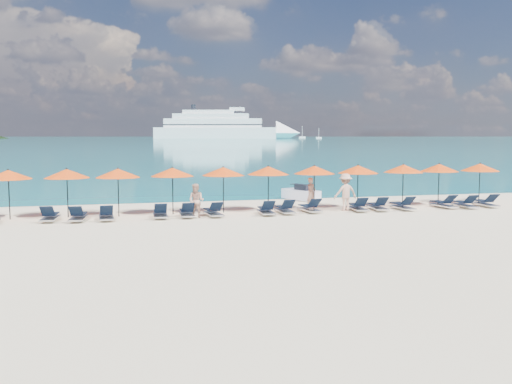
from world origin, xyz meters
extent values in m
plane|color=beige|center=(0.00, 0.00, 0.00)|extent=(1400.00, 1400.00, 0.00)
cube|color=#1FA9B2|center=(0.00, 660.00, 0.01)|extent=(1600.00, 1300.00, 0.01)
cube|color=white|center=(84.89, 504.34, 5.12)|extent=(113.79, 51.27, 10.23)
cone|color=white|center=(149.72, 485.37, 5.12)|extent=(27.93, 27.93, 22.51)
cube|color=white|center=(82.93, 504.92, 14.33)|extent=(91.32, 42.00, 8.19)
cube|color=white|center=(80.96, 505.49, 20.47)|extent=(71.30, 34.34, 5.12)
cube|color=white|center=(79.00, 506.07, 24.56)|extent=(48.83, 25.07, 3.58)
cube|color=black|center=(82.93, 504.92, 12.79)|extent=(92.46, 42.51, 0.92)
cube|color=black|center=(82.93, 504.92, 16.37)|extent=(90.18, 41.48, 0.92)
cylinder|color=black|center=(65.45, 510.03, 28.65)|extent=(4.50, 4.50, 5.63)
cube|color=white|center=(181.03, 488.64, 0.71)|extent=(5.33, 1.78, 1.42)
cylinder|color=white|center=(181.03, 488.64, 5.33)|extent=(0.32, 0.32, 8.89)
cube|color=white|center=(179.49, 533.57, 0.87)|extent=(6.53, 2.18, 1.74)
cylinder|color=white|center=(179.49, 533.57, 6.53)|extent=(0.39, 0.39, 10.88)
cube|color=white|center=(4.28, 9.42, 0.31)|extent=(1.80, 2.69, 0.58)
cube|color=black|center=(4.35, 9.22, 0.73)|extent=(0.87, 1.17, 0.37)
cylinder|color=black|center=(4.05, 10.00, 0.89)|extent=(0.56, 0.27, 0.06)
imported|color=tan|center=(3.49, 5.38, 0.81)|extent=(0.71, 0.65, 1.62)
imported|color=tan|center=(-2.62, 3.73, 0.79)|extent=(0.88, 0.80, 1.57)
imported|color=tan|center=(4.95, 4.43, 0.93)|extent=(1.24, 0.64, 1.86)
cylinder|color=black|center=(-10.82, 5.28, 1.10)|extent=(0.05, 0.05, 2.20)
cone|color=#EC480E|center=(-10.82, 5.28, 2.02)|extent=(2.10, 2.10, 0.42)
sphere|color=black|center=(-10.82, 5.28, 2.24)|extent=(0.08, 0.08, 0.08)
cylinder|color=black|center=(-8.34, 5.35, 1.10)|extent=(0.05, 0.05, 2.20)
cone|color=#EC480E|center=(-8.34, 5.35, 2.02)|extent=(2.10, 2.10, 0.42)
sphere|color=black|center=(-8.34, 5.35, 2.24)|extent=(0.08, 0.08, 0.08)
cylinder|color=black|center=(-6.07, 5.11, 1.10)|extent=(0.05, 0.05, 2.20)
cone|color=#EC480E|center=(-6.07, 5.11, 2.02)|extent=(2.10, 2.10, 0.42)
sphere|color=black|center=(-6.07, 5.11, 2.24)|extent=(0.08, 0.08, 0.08)
cylinder|color=black|center=(-3.54, 5.29, 1.10)|extent=(0.05, 0.05, 2.20)
cone|color=#EC480E|center=(-3.54, 5.29, 2.02)|extent=(2.10, 2.10, 0.42)
sphere|color=black|center=(-3.54, 5.29, 2.24)|extent=(0.08, 0.08, 0.08)
cylinder|color=black|center=(-1.09, 5.22, 1.10)|extent=(0.05, 0.05, 2.20)
cone|color=#EC480E|center=(-1.09, 5.22, 2.02)|extent=(2.10, 2.10, 0.42)
sphere|color=black|center=(-1.09, 5.22, 2.24)|extent=(0.08, 0.08, 0.08)
cylinder|color=black|center=(1.20, 5.30, 1.10)|extent=(0.05, 0.05, 2.20)
cone|color=#EC480E|center=(1.20, 5.30, 2.02)|extent=(2.10, 2.10, 0.42)
sphere|color=black|center=(1.20, 5.30, 2.24)|extent=(0.08, 0.08, 0.08)
cylinder|color=black|center=(3.59, 5.24, 1.10)|extent=(0.05, 0.05, 2.20)
cone|color=#EC480E|center=(3.59, 5.24, 2.02)|extent=(2.10, 2.10, 0.42)
sphere|color=black|center=(3.59, 5.24, 2.24)|extent=(0.08, 0.08, 0.08)
cylinder|color=black|center=(5.92, 5.13, 1.10)|extent=(0.05, 0.05, 2.20)
cone|color=#EC480E|center=(5.92, 5.13, 2.02)|extent=(2.10, 2.10, 0.42)
sphere|color=black|center=(5.92, 5.13, 2.24)|extent=(0.08, 0.08, 0.08)
cylinder|color=black|center=(8.53, 5.23, 1.10)|extent=(0.05, 0.05, 2.20)
cone|color=#EC480E|center=(8.53, 5.23, 2.02)|extent=(2.10, 2.10, 0.42)
sphere|color=black|center=(8.53, 5.23, 2.24)|extent=(0.08, 0.08, 0.08)
cylinder|color=black|center=(10.74, 5.39, 1.10)|extent=(0.05, 0.05, 2.20)
cone|color=#EC480E|center=(10.74, 5.39, 2.02)|extent=(2.10, 2.10, 0.42)
sphere|color=black|center=(10.74, 5.39, 2.24)|extent=(0.08, 0.08, 0.08)
cylinder|color=black|center=(13.15, 5.24, 1.10)|extent=(0.05, 0.05, 2.20)
cone|color=#EC480E|center=(13.15, 5.24, 2.02)|extent=(2.10, 2.10, 0.42)
sphere|color=black|center=(13.15, 5.24, 2.24)|extent=(0.08, 0.08, 0.08)
cube|color=silver|center=(-9.01, 4.24, 0.14)|extent=(0.75, 1.74, 0.06)
cube|color=black|center=(-8.99, 4.49, 0.30)|extent=(0.64, 1.14, 0.04)
cube|color=black|center=(-9.06, 3.69, 0.55)|extent=(0.59, 0.58, 0.43)
cube|color=silver|center=(-7.81, 3.98, 0.14)|extent=(0.79, 1.75, 0.06)
cube|color=black|center=(-7.78, 4.23, 0.30)|extent=(0.66, 1.15, 0.04)
cube|color=black|center=(-7.86, 3.43, 0.55)|extent=(0.60, 0.59, 0.43)
cube|color=silver|center=(-6.61, 3.95, 0.14)|extent=(0.69, 1.72, 0.06)
cube|color=black|center=(-6.62, 4.20, 0.30)|extent=(0.59, 1.12, 0.04)
cube|color=black|center=(-6.59, 3.40, 0.55)|extent=(0.57, 0.56, 0.43)
cube|color=silver|center=(-4.24, 4.05, 0.14)|extent=(0.68, 1.72, 0.06)
cube|color=black|center=(-4.23, 4.30, 0.30)|extent=(0.59, 1.12, 0.04)
cube|color=black|center=(-4.25, 3.50, 0.55)|extent=(0.57, 0.56, 0.43)
cube|color=silver|center=(-3.02, 4.06, 0.14)|extent=(0.66, 1.72, 0.06)
cube|color=black|center=(-3.01, 4.31, 0.30)|extent=(0.58, 1.11, 0.04)
cube|color=black|center=(-3.03, 3.51, 0.55)|extent=(0.56, 0.55, 0.43)
cube|color=silver|center=(-1.81, 3.99, 0.14)|extent=(0.78, 1.75, 0.06)
cube|color=black|center=(-1.83, 4.24, 0.30)|extent=(0.65, 1.15, 0.04)
cube|color=black|center=(-1.76, 3.44, 0.55)|extent=(0.60, 0.59, 0.43)
cube|color=silver|center=(0.72, 3.92, 0.14)|extent=(0.72, 1.73, 0.06)
cube|color=black|center=(0.74, 4.16, 0.30)|extent=(0.61, 1.13, 0.04)
cube|color=black|center=(0.69, 3.37, 0.55)|extent=(0.58, 0.57, 0.43)
cube|color=silver|center=(1.70, 4.10, 0.14)|extent=(0.64, 1.71, 0.06)
cube|color=black|center=(1.70, 4.35, 0.30)|extent=(0.56, 1.11, 0.04)
cube|color=black|center=(1.70, 3.55, 0.55)|extent=(0.56, 0.54, 0.43)
cube|color=silver|center=(3.00, 4.23, 0.14)|extent=(0.79, 1.76, 0.06)
cube|color=black|center=(2.97, 4.47, 0.30)|extent=(0.66, 1.15, 0.04)
cube|color=black|center=(3.06, 3.68, 0.55)|extent=(0.60, 0.59, 0.43)
cube|color=silver|center=(5.46, 4.06, 0.14)|extent=(0.77, 1.75, 0.06)
cube|color=black|center=(5.48, 4.31, 0.30)|extent=(0.64, 1.14, 0.04)
cube|color=black|center=(5.41, 3.51, 0.55)|extent=(0.59, 0.58, 0.43)
cube|color=silver|center=(6.55, 4.09, 0.14)|extent=(0.77, 1.75, 0.06)
cube|color=black|center=(6.57, 4.34, 0.30)|extent=(0.65, 1.14, 0.04)
cube|color=black|center=(6.50, 3.54, 0.55)|extent=(0.60, 0.58, 0.43)
cube|color=silver|center=(7.87, 3.97, 0.14)|extent=(0.67, 1.72, 0.06)
cube|color=black|center=(7.86, 4.22, 0.30)|extent=(0.59, 1.12, 0.04)
cube|color=black|center=(7.88, 3.42, 0.55)|extent=(0.57, 0.55, 0.43)
cube|color=silver|center=(10.29, 4.16, 0.14)|extent=(0.76, 1.75, 0.06)
cube|color=black|center=(10.27, 4.41, 0.30)|extent=(0.64, 1.14, 0.04)
cube|color=black|center=(10.34, 3.61, 0.55)|extent=(0.59, 0.58, 0.43)
cube|color=silver|center=(11.35, 3.86, 0.14)|extent=(0.65, 1.71, 0.06)
cube|color=black|center=(11.35, 4.11, 0.30)|extent=(0.57, 1.11, 0.04)
cube|color=black|center=(11.34, 3.31, 0.55)|extent=(0.56, 0.55, 0.43)
cube|color=silver|center=(12.71, 4.03, 0.14)|extent=(0.70, 1.73, 0.06)
cube|color=black|center=(12.72, 4.28, 0.30)|extent=(0.60, 1.12, 0.04)
cube|color=black|center=(12.68, 3.48, 0.55)|extent=(0.57, 0.56, 0.43)
camera|label=1|loc=(-6.16, -21.95, 3.80)|focal=40.00mm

